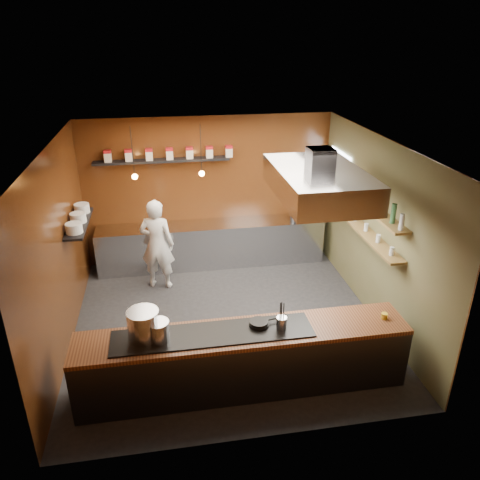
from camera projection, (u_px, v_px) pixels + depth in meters
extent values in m
plane|color=black|center=(227.00, 321.00, 7.91)|extent=(5.00, 5.00, 0.00)
plane|color=#3C160B|center=(209.00, 191.00, 9.53)|extent=(5.00, 0.00, 5.00)
plane|color=#3C160B|center=(59.00, 252.00, 6.91)|extent=(0.00, 5.00, 5.00)
plane|color=brown|center=(377.00, 230.00, 7.66)|extent=(0.00, 5.00, 5.00)
plane|color=silver|center=(225.00, 145.00, 6.66)|extent=(5.00, 5.00, 0.00)
plane|color=white|center=(339.00, 177.00, 9.02)|extent=(0.00, 1.00, 1.00)
cube|color=silver|center=(212.00, 244.00, 9.67)|extent=(4.60, 0.65, 0.90)
cube|color=#38383D|center=(244.00, 362.00, 6.29)|extent=(4.40, 0.70, 0.86)
cube|color=brown|center=(244.00, 333.00, 6.10)|extent=(4.40, 0.72, 0.06)
cube|color=black|center=(213.00, 334.00, 6.02)|extent=(2.60, 0.55, 0.02)
cube|color=black|center=(162.00, 161.00, 8.98)|extent=(2.60, 0.26, 0.04)
cube|color=black|center=(79.00, 223.00, 7.81)|extent=(0.30, 1.40, 0.04)
cube|color=brown|center=(363.00, 201.00, 7.73)|extent=(0.26, 2.80, 0.04)
cube|color=brown|center=(360.00, 227.00, 7.93)|extent=(0.26, 2.80, 0.04)
cube|color=#38383D|center=(320.00, 159.00, 6.56)|extent=(0.35, 0.35, 0.30)
cube|color=silver|center=(319.00, 183.00, 6.71)|extent=(1.20, 2.00, 0.40)
cube|color=white|center=(318.00, 196.00, 6.80)|extent=(1.00, 1.80, 0.02)
cylinder|color=black|center=(132.00, 152.00, 8.16)|extent=(0.01, 0.01, 0.90)
sphere|color=orange|center=(135.00, 177.00, 8.35)|extent=(0.10, 0.10, 0.10)
cylinder|color=black|center=(201.00, 149.00, 8.34)|extent=(0.01, 0.01, 0.90)
sphere|color=orange|center=(202.00, 174.00, 8.53)|extent=(0.10, 0.10, 0.10)
cube|color=beige|center=(108.00, 157.00, 8.78)|extent=(0.13, 0.13, 0.17)
cube|color=#A4141A|center=(107.00, 152.00, 8.74)|extent=(0.13, 0.13, 0.05)
cube|color=beige|center=(129.00, 157.00, 8.84)|extent=(0.13, 0.13, 0.17)
cube|color=#A4141A|center=(128.00, 151.00, 8.79)|extent=(0.13, 0.13, 0.05)
cube|color=beige|center=(149.00, 156.00, 8.90)|extent=(0.13, 0.13, 0.17)
cube|color=#A4141A|center=(149.00, 150.00, 8.85)|extent=(0.13, 0.13, 0.05)
cube|color=beige|center=(170.00, 155.00, 8.96)|extent=(0.13, 0.13, 0.17)
cube|color=#A4141A|center=(169.00, 149.00, 8.91)|extent=(0.14, 0.13, 0.05)
cube|color=beige|center=(190.00, 154.00, 9.01)|extent=(0.13, 0.13, 0.17)
cube|color=#A4141A|center=(189.00, 148.00, 8.97)|extent=(0.14, 0.13, 0.05)
cube|color=beige|center=(209.00, 153.00, 9.07)|extent=(0.13, 0.13, 0.17)
cube|color=#A4141A|center=(209.00, 148.00, 9.03)|extent=(0.14, 0.13, 0.05)
cube|color=beige|center=(229.00, 152.00, 9.13)|extent=(0.13, 0.13, 0.17)
cube|color=#A4141A|center=(229.00, 147.00, 9.08)|extent=(0.14, 0.13, 0.05)
cylinder|color=silver|center=(74.00, 228.00, 7.36)|extent=(0.26, 0.26, 0.16)
cylinder|color=silver|center=(78.00, 218.00, 7.76)|extent=(0.26, 0.26, 0.16)
cylinder|color=silver|center=(82.00, 208.00, 8.17)|extent=(0.26, 0.26, 0.16)
cylinder|color=silver|center=(402.00, 222.00, 6.51)|extent=(0.06, 0.06, 0.24)
cylinder|color=#2D5933|center=(393.00, 215.00, 6.74)|extent=(0.06, 0.06, 0.24)
cylinder|color=#8C601E|center=(385.00, 209.00, 6.98)|extent=(0.06, 0.06, 0.24)
cylinder|color=silver|center=(378.00, 203.00, 7.21)|extent=(0.06, 0.06, 0.24)
cylinder|color=#2D5933|center=(371.00, 198.00, 7.44)|extent=(0.06, 0.06, 0.24)
cylinder|color=#8C601E|center=(364.00, 192.00, 7.68)|extent=(0.06, 0.06, 0.24)
cylinder|color=silver|center=(358.00, 188.00, 7.91)|extent=(0.06, 0.06, 0.24)
cylinder|color=#2D5933|center=(352.00, 183.00, 8.14)|extent=(0.06, 0.06, 0.24)
cylinder|color=#8C601E|center=(346.00, 179.00, 8.38)|extent=(0.06, 0.06, 0.24)
cylinder|color=silver|center=(341.00, 175.00, 8.61)|extent=(0.06, 0.06, 0.24)
cylinder|color=#2D5933|center=(336.00, 171.00, 8.84)|extent=(0.06, 0.06, 0.24)
cylinder|color=silver|center=(392.00, 251.00, 6.86)|extent=(0.07, 0.07, 0.13)
cylinder|color=silver|center=(378.00, 239.00, 7.28)|extent=(0.07, 0.07, 0.13)
cylinder|color=silver|center=(366.00, 227.00, 7.69)|extent=(0.07, 0.07, 0.13)
cylinder|color=silver|center=(355.00, 217.00, 8.10)|extent=(0.07, 0.07, 0.13)
cylinder|color=silver|center=(345.00, 208.00, 8.51)|extent=(0.07, 0.07, 0.13)
cylinder|color=silver|center=(337.00, 200.00, 8.93)|extent=(0.07, 0.07, 0.13)
cylinder|color=silver|center=(144.00, 325.00, 5.85)|extent=(0.49, 0.49, 0.39)
cylinder|color=silver|center=(158.00, 331.00, 5.84)|extent=(0.38, 0.38, 0.27)
cylinder|color=#BABDC1|center=(281.00, 323.00, 6.07)|extent=(0.16, 0.16, 0.18)
cylinder|color=black|center=(259.00, 324.00, 6.17)|extent=(0.27, 0.27, 0.03)
cylinder|color=black|center=(259.00, 322.00, 6.16)|extent=(0.25, 0.25, 0.03)
cylinder|color=black|center=(274.00, 319.00, 6.23)|extent=(0.18, 0.06, 0.02)
cylinder|color=gold|center=(384.00, 316.00, 6.35)|extent=(0.11, 0.11, 0.08)
cube|color=black|center=(313.00, 209.00, 9.64)|extent=(0.50, 0.49, 0.43)
imported|color=silver|center=(157.00, 244.00, 8.64)|extent=(0.73, 0.57, 1.75)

